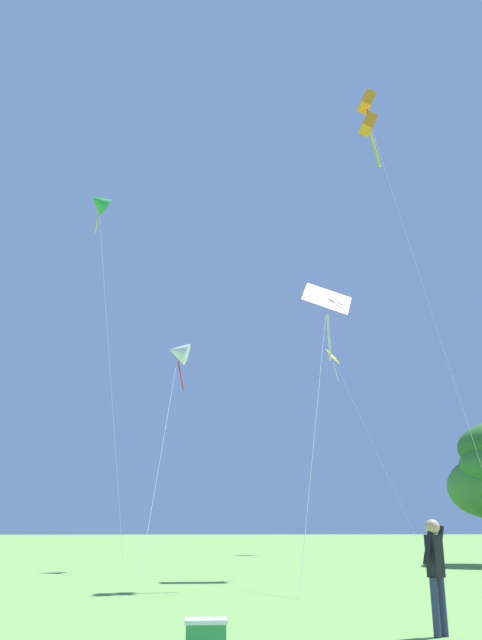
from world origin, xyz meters
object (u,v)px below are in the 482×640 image
object	(u,v)px
kite_pink_low	(327,310)
picnic_cooler	(206,635)
kite_orange_box	(368,115)
person_in_blue_jacket	(435,565)
kite_white_distant	(178,352)
kite_green_small	(99,203)
kite_yellow_diamond	(336,366)

from	to	relation	value
kite_pink_low	picnic_cooler	bearing A→B (deg)	-108.86
kite_orange_box	person_in_blue_jacket	xyz separation A→B (m)	(-2.82, -11.46, -16.84)
person_in_blue_jacket	picnic_cooler	xyz separation A→B (m)	(-3.79, -1.13, -0.86)
kite_orange_box	person_in_blue_jacket	size ratio (longest dim) A/B	10.53
kite_orange_box	kite_pink_low	bearing A→B (deg)	128.76
kite_white_distant	picnic_cooler	size ratio (longest dim) A/B	16.99
kite_green_small	kite_pink_low	bearing A→B (deg)	-53.57
kite_white_distant	kite_yellow_diamond	xyz separation A→B (m)	(11.34, 17.46, 3.80)
kite_green_small	picnic_cooler	bearing A→B (deg)	-76.92
kite_pink_low	kite_yellow_diamond	xyz separation A→B (m)	(5.25, 22.56, 3.28)
kite_green_small	person_in_blue_jacket	size ratio (longest dim) A/B	13.37
kite_white_distant	kite_orange_box	distance (m)	13.42
kite_orange_box	kite_yellow_diamond	bearing A→B (deg)	81.60
kite_yellow_diamond	kite_orange_box	world-z (taller)	kite_orange_box
picnic_cooler	kite_pink_low	bearing A→B (deg)	71.14
picnic_cooler	kite_white_distant	bearing A→B (deg)	93.19
kite_yellow_diamond	person_in_blue_jacket	size ratio (longest dim) A/B	8.17
kite_green_small	picnic_cooler	size ratio (longest dim) A/B	40.18
kite_white_distant	kite_orange_box	size ratio (longest dim) A/B	0.54
kite_pink_low	person_in_blue_jacket	distance (m)	16.24
kite_pink_low	kite_yellow_diamond	world-z (taller)	kite_yellow_diamond
picnic_cooler	person_in_blue_jacket	bearing A→B (deg)	16.64
kite_pink_low	picnic_cooler	world-z (taller)	kite_pink_low
person_in_blue_jacket	kite_green_small	bearing A→B (deg)	110.16
picnic_cooler	kite_orange_box	bearing A→B (deg)	62.30
kite_yellow_diamond	picnic_cooler	distance (m)	40.73
kite_pink_low	kite_yellow_diamond	size ratio (longest dim) A/B	0.78
kite_green_small	picnic_cooler	xyz separation A→B (m)	(7.25, -31.19, -22.99)
kite_white_distant	person_in_blue_jacket	size ratio (longest dim) A/B	5.65
person_in_blue_jacket	kite_yellow_diamond	bearing A→B (deg)	79.84
kite_white_distant	kite_orange_box	world-z (taller)	kite_orange_box
kite_green_small	kite_white_distant	distance (m)	18.88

